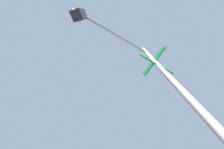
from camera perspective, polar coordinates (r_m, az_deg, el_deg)
The scene contains 1 object.
traffic_signal_near at distance 3.21m, azimuth 4.87°, elevation 12.62°, with size 2.24×2.49×6.25m.
Camera 1 is at (-6.13, -5.94, 1.27)m, focal length 20.58 mm.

